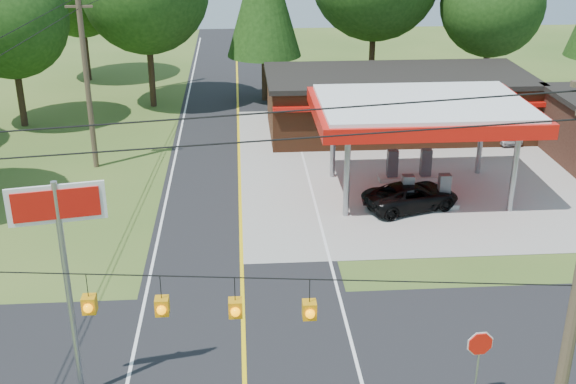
{
  "coord_description": "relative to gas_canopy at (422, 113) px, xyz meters",
  "views": [
    {
      "loc": [
        0.05,
        -20.45,
        14.48
      ],
      "look_at": [
        2.0,
        7.0,
        2.8
      ],
      "focal_mm": 45.0,
      "sensor_mm": 36.0,
      "label": 1
    }
  ],
  "objects": [
    {
      "name": "cross_road",
      "position": [
        -9.0,
        -13.0,
        -4.25
      ],
      "size": [
        70.0,
        7.0,
        0.02
      ],
      "primitive_type": "cube",
      "color": "black",
      "rests_on": "ground"
    },
    {
      "name": "octagonal_stop_sign",
      "position": [
        -2.0,
        -16.01,
        -2.46
      ],
      "size": [
        0.84,
        0.12,
        2.42
      ],
      "color": "gray",
      "rests_on": "ground"
    },
    {
      "name": "lane_center_yellow",
      "position": [
        -9.0,
        -13.0,
        -4.24
      ],
      "size": [
        0.15,
        110.0,
        0.0
      ],
      "primitive_type": "cube",
      "color": "yellow",
      "rests_on": "main_highway"
    },
    {
      "name": "overhead_beacons",
      "position": [
        -10.0,
        -19.0,
        1.95
      ],
      "size": [
        17.04,
        2.04,
        1.03
      ],
      "color": "black",
      "rests_on": "ground"
    },
    {
      "name": "sedan_car",
      "position": [
        7.17,
        8.0,
        -3.65
      ],
      "size": [
        4.07,
        4.07,
        1.24
      ],
      "primitive_type": "imported",
      "rotation": [
        0.0,
        0.0,
        0.13
      ],
      "color": "silver",
      "rests_on": "ground"
    },
    {
      "name": "main_highway",
      "position": [
        -9.0,
        -13.0,
        -4.26
      ],
      "size": [
        8.0,
        120.0,
        0.02
      ],
      "primitive_type": "cube",
      "color": "black",
      "rests_on": "ground"
    },
    {
      "name": "suv_car",
      "position": [
        -0.71,
        -1.88,
        -3.62
      ],
      "size": [
        5.9,
        5.9,
        1.3
      ],
      "primitive_type": "imported",
      "rotation": [
        0.0,
        0.0,
        1.88
      ],
      "color": "black",
      "rests_on": "ground"
    },
    {
      "name": "convenience_store",
      "position": [
        1.0,
        9.98,
        -2.35
      ],
      "size": [
        16.4,
        7.55,
        3.8
      ],
      "color": "#5A2F19",
      "rests_on": "ground"
    },
    {
      "name": "utility_pole_far_left",
      "position": [
        -17.0,
        5.0,
        0.93
      ],
      "size": [
        1.8,
        0.3,
        10.0
      ],
      "color": "#473828",
      "rests_on": "ground"
    },
    {
      "name": "big_stop_sign",
      "position": [
        -14.0,
        -15.01,
        1.06
      ],
      "size": [
        2.62,
        0.58,
        7.13
      ],
      "color": "gray",
      "rests_on": "ground"
    },
    {
      "name": "utility_pole_north",
      "position": [
        -15.5,
        22.0,
        0.48
      ],
      "size": [
        0.3,
        0.3,
        9.5
      ],
      "color": "#473828",
      "rests_on": "ground"
    },
    {
      "name": "treeline_backdrop",
      "position": [
        -8.18,
        11.01,
        3.22
      ],
      "size": [
        70.27,
        51.59,
        13.3
      ],
      "color": "#332316",
      "rests_on": "ground"
    },
    {
      "name": "ground",
      "position": [
        -9.0,
        -13.0,
        -4.27
      ],
      "size": [
        120.0,
        120.0,
        0.0
      ],
      "primitive_type": "plane",
      "color": "#36541D",
      "rests_on": "ground"
    },
    {
      "name": "gas_canopy",
      "position": [
        0.0,
        0.0,
        0.0
      ],
      "size": [
        10.6,
        7.4,
        4.88
      ],
      "color": "gray",
      "rests_on": "ground"
    }
  ]
}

